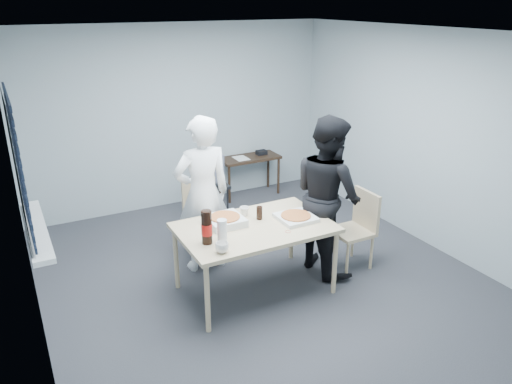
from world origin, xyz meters
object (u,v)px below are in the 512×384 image
person_white (203,195)px  mug_a (222,247)px  backpack (213,171)px  chair_far (203,211)px  dining_table (255,231)px  soda_bottle (207,228)px  person_black (328,195)px  chair_right (358,224)px  side_table (249,162)px  stool (213,192)px  mug_b (244,211)px

person_white → mug_a: bearing=76.9°
person_white → backpack: bearing=-117.7°
person_white → chair_far: bearing=-109.9°
dining_table → mug_a: bearing=-145.4°
soda_bottle → mug_a: bearing=-77.6°
person_white → person_black: 1.37m
chair_far → backpack: 0.90m
backpack → chair_right: bearing=-59.5°
side_table → stool: bearing=-144.6°
dining_table → stool: (0.33, 1.86, -0.27)m
dining_table → side_table: (1.21, 2.49, -0.15)m
side_table → mug_a: mug_a is taller
person_white → backpack: (0.59, 1.13, -0.16)m
side_table → mug_b: bearing=-118.2°
chair_right → soda_bottle: 1.91m
mug_a → dining_table: bearing=34.6°
dining_table → chair_right: (1.29, -0.05, -0.18)m
stool → side_table: bearing=35.4°
mug_a → mug_b: 0.84m
chair_far → stool: bearing=59.0°
dining_table → soda_bottle: size_ratio=4.65×
person_white → mug_a: (-0.25, -1.08, -0.09)m
person_black → stool: person_black is taller
person_black → soda_bottle: (-1.51, -0.20, 0.02)m
chair_far → person_black: bearing=-44.2°
chair_right → side_table: bearing=92.0°
person_white → side_table: 2.33m
side_table → mug_b: size_ratio=9.29×
dining_table → chair_right: 1.31m
person_white → soda_bottle: (-0.30, -0.85, 0.02)m
side_table → chair_far: bearing=-134.0°
dining_table → mug_a: size_ratio=12.50×
stool → soda_bottle: bearing=-114.2°
backpack → dining_table: bearing=-96.4°
person_white → side_table: person_white is taller
dining_table → soda_bottle: 0.62m
dining_table → soda_bottle: soda_bottle is taller
person_black → mug_b: 0.94m
chair_far → side_table: (1.33, 1.38, 0.03)m
dining_table → person_white: person_white is taller
mug_b → person_white: bearing=124.2°
side_table → soda_bottle: size_ratio=2.81×
dining_table → backpack: size_ratio=3.74×
person_black → dining_table: bearing=94.5°
stool → person_black: bearing=-71.1°
side_table → chair_right: bearing=-88.0°
dining_table → chair_far: size_ratio=1.73×
person_white → chair_right: bearing=153.8°
mug_a → mug_b: (0.55, 0.64, -0.00)m
chair_right → backpack: (-0.97, 1.90, 0.21)m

